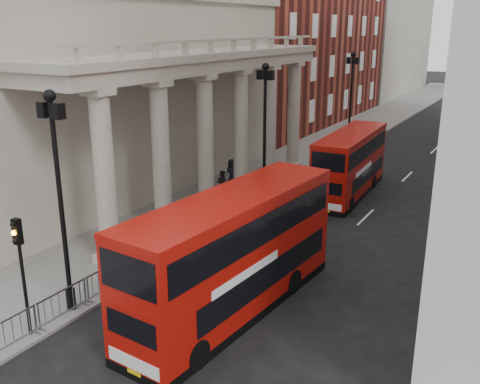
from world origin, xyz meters
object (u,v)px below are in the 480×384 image
at_px(lamp_post_north, 351,94).
at_px(pedestrian_c, 232,172).
at_px(lamp_post_south, 59,189).
at_px(bus_far, 350,162).
at_px(pedestrian_a, 164,205).
at_px(lamp_post_mid, 265,122).
at_px(pedestrian_b, 222,183).
at_px(traffic_light, 20,256).
at_px(bus_near, 234,252).

height_order(lamp_post_north, pedestrian_c, lamp_post_north).
height_order(lamp_post_south, bus_far, lamp_post_south).
distance_m(lamp_post_south, pedestrian_a, 10.69).
distance_m(lamp_post_north, bus_far, 13.26).
xyz_separation_m(lamp_post_mid, bus_far, (4.27, 3.76, -2.79)).
height_order(lamp_post_south, pedestrian_b, lamp_post_south).
distance_m(traffic_light, pedestrian_b, 17.24).
height_order(lamp_post_mid, lamp_post_north, same).
xyz_separation_m(lamp_post_south, pedestrian_c, (-3.14, 17.32, -3.88)).
bearing_deg(pedestrian_b, pedestrian_a, 81.10).
relative_size(pedestrian_b, pedestrian_c, 0.93).
distance_m(lamp_post_mid, lamp_post_north, 16.00).
relative_size(pedestrian_a, pedestrian_b, 1.04).
bearing_deg(pedestrian_c, traffic_light, -69.67).
height_order(lamp_post_mid, pedestrian_a, lamp_post_mid).
height_order(lamp_post_south, pedestrian_a, lamp_post_south).
bearing_deg(lamp_post_north, lamp_post_south, -90.00).
xyz_separation_m(bus_near, pedestrian_a, (-8.24, 6.34, -1.41)).
relative_size(lamp_post_south, lamp_post_mid, 1.00).
bearing_deg(bus_far, traffic_light, -103.64).
height_order(lamp_post_mid, pedestrian_b, lamp_post_mid).
bearing_deg(pedestrian_a, lamp_post_north, 85.56).
relative_size(traffic_light, pedestrian_a, 2.43).
bearing_deg(lamp_post_south, traffic_light, -87.16).
relative_size(lamp_post_mid, bus_near, 0.77).
xyz_separation_m(bus_near, bus_far, (-1.10, 16.57, -0.29)).
xyz_separation_m(lamp_post_south, lamp_post_mid, (0.00, 16.00, 0.00)).
distance_m(lamp_post_south, traffic_light, 2.71).
xyz_separation_m(bus_far, pedestrian_c, (-7.41, -2.45, -1.09)).
height_order(lamp_post_south, lamp_post_north, same).
xyz_separation_m(pedestrian_a, pedestrian_b, (0.46, 5.37, -0.03)).
distance_m(bus_near, pedestrian_b, 14.13).
relative_size(traffic_light, bus_far, 0.45).
bearing_deg(pedestrian_b, bus_near, 119.60).
relative_size(traffic_light, pedestrian_b, 2.52).
distance_m(lamp_post_south, pedestrian_c, 18.02).
bearing_deg(bus_near, bus_far, 98.42).
bearing_deg(pedestrian_b, bus_far, -147.95).
relative_size(bus_near, pedestrian_c, 5.94).
bearing_deg(pedestrian_b, lamp_post_south, 95.19).
bearing_deg(lamp_post_mid, pedestrian_a, -113.93).
bearing_deg(bus_near, lamp_post_mid, 117.37).
bearing_deg(lamp_post_mid, pedestrian_c, 157.27).
bearing_deg(lamp_post_south, pedestrian_b, 99.19).
bearing_deg(bus_far, pedestrian_b, -146.76).
bearing_deg(lamp_post_south, bus_far, 77.80).
distance_m(lamp_post_mid, pedestrian_c, 5.16).
bearing_deg(lamp_post_mid, bus_near, -67.26).
xyz_separation_m(lamp_post_south, bus_near, (5.37, 3.19, -2.50)).
height_order(lamp_post_south, bus_near, lamp_post_south).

